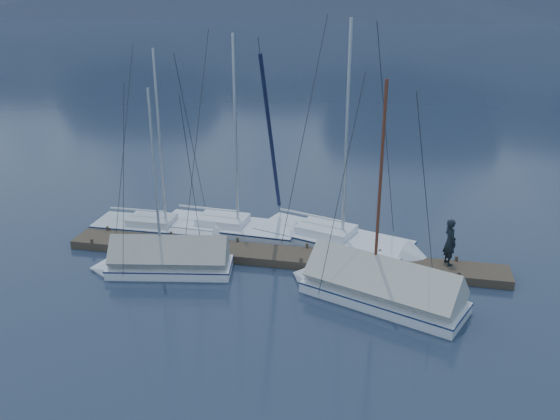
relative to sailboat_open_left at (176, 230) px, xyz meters
The scene contains 9 objects.
ground 6.40m from the sailboat_open_left, 35.93° to the right, with size 1000.00×1000.00×0.00m, color #162033.
dock 5.47m from the sailboat_open_left, 18.71° to the right, with size 18.00×1.50×0.54m.
mooring_posts 5.00m from the sailboat_open_left, 20.55° to the right, with size 15.12×1.52×0.35m.
sailboat_open_left is the anchor object (origin of this frame).
sailboat_open_mid 3.31m from the sailboat_open_left, ahead, with size 7.41×3.13×9.64m.
sailboat_open_right 8.05m from the sailboat_open_left, ahead, with size 8.14×4.55×10.38m.
sailboat_covered_near 9.92m from the sailboat_open_left, 25.01° to the right, with size 6.96×4.38×8.69m.
sailboat_covered_far 3.83m from the sailboat_open_left, 78.71° to the right, with size 5.84×2.72×7.90m.
person 11.96m from the sailboat_open_left, ahead, with size 0.68×0.45×1.87m, color black.
Camera 1 is at (4.54, -19.50, 10.55)m, focal length 38.00 mm.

